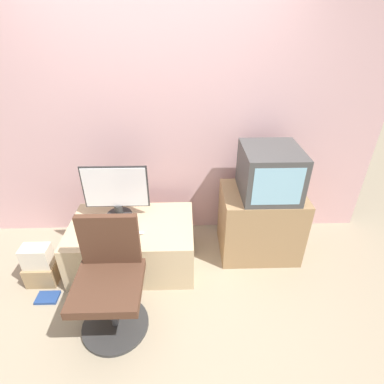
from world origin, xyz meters
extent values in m
plane|color=tan|center=(0.00, 0.00, 0.00)|extent=(12.00, 12.00, 0.00)
cube|color=beige|center=(0.00, 1.32, 1.30)|extent=(4.40, 0.05, 2.60)
cube|color=#CCB289|center=(-0.24, 0.73, 0.23)|extent=(1.14, 0.73, 0.46)
cube|color=#A37F56|center=(0.99, 0.88, 0.34)|extent=(0.76, 0.57, 0.69)
cylinder|color=#2D2D2D|center=(-0.37, 0.87, 0.47)|extent=(0.24, 0.24, 0.02)
cylinder|color=#2D2D2D|center=(-0.37, 0.87, 0.53)|extent=(0.08, 0.08, 0.10)
cube|color=#2D2D2D|center=(-0.37, 0.88, 0.77)|extent=(0.60, 0.01, 0.42)
cube|color=silver|center=(-0.37, 0.87, 0.77)|extent=(0.57, 0.02, 0.39)
cube|color=silver|center=(-0.35, 0.58, 0.47)|extent=(0.28, 0.11, 0.01)
ellipsoid|color=silver|center=(-0.14, 0.59, 0.47)|extent=(0.06, 0.04, 0.03)
cube|color=#474747|center=(1.02, 0.88, 0.91)|extent=(0.51, 0.55, 0.44)
cube|color=#8CC6E5|center=(1.02, 0.61, 0.91)|extent=(0.41, 0.01, 0.34)
cylinder|color=#333333|center=(-0.30, 0.01, 0.01)|extent=(0.52, 0.52, 0.03)
cylinder|color=#4C4C51|center=(-0.30, 0.01, 0.22)|extent=(0.05, 0.05, 0.39)
cube|color=#513323|center=(-0.30, 0.01, 0.45)|extent=(0.49, 0.49, 0.07)
cube|color=#513323|center=(-0.30, 0.23, 0.70)|extent=(0.44, 0.05, 0.43)
cube|color=#A3845B|center=(-1.05, 0.50, 0.10)|extent=(0.27, 0.20, 0.20)
cube|color=beige|center=(-1.05, 0.50, 0.30)|extent=(0.24, 0.15, 0.20)
cube|color=navy|center=(-0.95, 0.29, 0.01)|extent=(0.18, 0.13, 0.02)
camera|label=1|loc=(0.26, -1.49, 2.13)|focal=28.00mm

